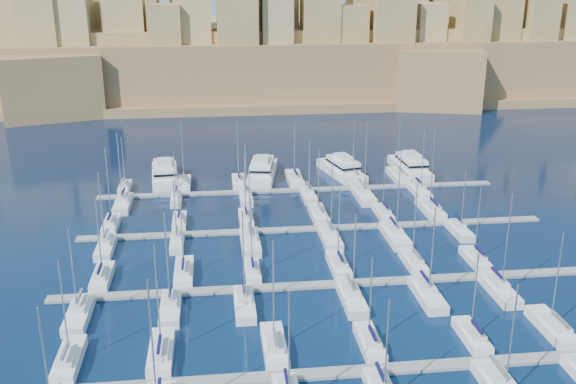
{
  "coord_description": "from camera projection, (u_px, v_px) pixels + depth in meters",
  "views": [
    {
      "loc": [
        -17.61,
        -95.95,
        43.51
      ],
      "look_at": [
        -5.53,
        6.0,
        8.72
      ],
      "focal_mm": 40.0,
      "sensor_mm": 36.0,
      "label": 1
    }
  ],
  "objects": [
    {
      "name": "sailboat_14",
      "position": [
        252.0,
        271.0,
        97.69
      ],
      "size": [
        2.29,
        7.62,
        12.67
      ],
      "color": "silver",
      "rests_on": "ground"
    },
    {
      "name": "fortified_city",
      "position": [
        256.0,
        54.0,
        247.45
      ],
      "size": [
        460.0,
        108.95,
        59.52
      ],
      "color": "brown",
      "rests_on": "ground"
    },
    {
      "name": "sailboat_27",
      "position": [
        319.0,
        214.0,
        120.78
      ],
      "size": [
        2.84,
        9.47,
        13.68
      ],
      "color": "silver",
      "rests_on": "ground"
    },
    {
      "name": "sailboat_26",
      "position": [
        246.0,
        219.0,
        118.75
      ],
      "size": [
        2.51,
        8.38,
        12.9
      ],
      "color": "silver",
      "rests_on": "ground"
    },
    {
      "name": "sailboat_38",
      "position": [
        239.0,
        182.0,
        139.73
      ],
      "size": [
        2.72,
        9.08,
        14.34
      ],
      "color": "silver",
      "rests_on": "ground"
    },
    {
      "name": "sailboat_40",
      "position": [
        353.0,
        177.0,
        142.95
      ],
      "size": [
        2.97,
        9.91,
        13.7
      ],
      "color": "silver",
      "rests_on": "ground"
    },
    {
      "name": "sailboat_41",
      "position": [
        398.0,
        176.0,
        144.17
      ],
      "size": [
        3.02,
        10.06,
        14.62
      ],
      "color": "silver",
      "rests_on": "ground"
    },
    {
      "name": "sailboat_36",
      "position": [
        125.0,
        187.0,
        136.33
      ],
      "size": [
        2.27,
        7.56,
        11.88
      ],
      "color": "silver",
      "rests_on": "ground"
    },
    {
      "name": "sailboat_37",
      "position": [
        184.0,
        184.0,
        138.54
      ],
      "size": [
        2.81,
        9.37,
        14.49
      ],
      "color": "silver",
      "rests_on": "ground"
    },
    {
      "name": "pontoon_far",
      "position": [
        299.0,
        190.0,
        136.21
      ],
      "size": [
        84.0,
        2.0,
        0.4
      ],
      "primitive_type": "cube",
      "color": "slate",
      "rests_on": "ground"
    },
    {
      "name": "motor_yacht_d",
      "position": [
        410.0,
        166.0,
        148.21
      ],
      "size": [
        5.91,
        17.96,
        5.25
      ],
      "color": "silver",
      "rests_on": "ground"
    },
    {
      "name": "sailboat_5",
      "position": [
        552.0,
        327.0,
        82.03
      ],
      "size": [
        2.88,
        9.6,
        13.89
      ],
      "color": "silver",
      "rests_on": "ground"
    },
    {
      "name": "sailboat_47",
      "position": [
        420.0,
        191.0,
        133.66
      ],
      "size": [
        2.73,
        9.09,
        14.18
      ],
      "color": "silver",
      "rests_on": "ground"
    },
    {
      "name": "sailboat_3",
      "position": [
        370.0,
        342.0,
        78.73
      ],
      "size": [
        2.47,
        8.24,
        12.18
      ],
      "color": "silver",
      "rests_on": "ground"
    },
    {
      "name": "sailboat_2",
      "position": [
        274.0,
        346.0,
        77.91
      ],
      "size": [
        2.8,
        9.32,
        14.77
      ],
      "color": "silver",
      "rests_on": "ground"
    },
    {
      "name": "sailboat_22",
      "position": [
        427.0,
        294.0,
        90.52
      ],
      "size": [
        2.92,
        9.74,
        14.3
      ],
      "color": "silver",
      "rests_on": "ground"
    },
    {
      "name": "sailboat_24",
      "position": [
        111.0,
        224.0,
        116.1
      ],
      "size": [
        2.56,
        8.55,
        15.16
      ],
      "color": "silver",
      "rests_on": "ground"
    },
    {
      "name": "sailboat_1",
      "position": [
        161.0,
        353.0,
        76.5
      ],
      "size": [
        2.86,
        9.55,
        14.77
      ],
      "color": "silver",
      "rests_on": "ground"
    },
    {
      "name": "sailboat_32",
      "position": [
        250.0,
        242.0,
        108.25
      ],
      "size": [
        3.13,
        10.43,
        14.33
      ],
      "color": "silver",
      "rests_on": "ground"
    },
    {
      "name": "sailboat_0",
      "position": [
        69.0,
        360.0,
        75.09
      ],
      "size": [
        2.71,
        9.04,
        13.62
      ],
      "color": "silver",
      "rests_on": "ground"
    },
    {
      "name": "sailboat_4",
      "position": [
        472.0,
        336.0,
        80.08
      ],
      "size": [
        2.4,
        8.0,
        12.16
      ],
      "color": "silver",
      "rests_on": "ground"
    },
    {
      "name": "sailboat_30",
      "position": [
        106.0,
        247.0,
        106.3
      ],
      "size": [
        2.67,
        8.89,
        14.14
      ],
      "color": "silver",
      "rests_on": "ground"
    },
    {
      "name": "sailboat_39",
      "position": [
        295.0,
        179.0,
        141.84
      ],
      "size": [
        3.2,
        10.68,
        14.37
      ],
      "color": "silver",
      "rests_on": "ground"
    },
    {
      "name": "pontoon_mid_far",
      "position": [
        316.0,
        228.0,
        115.51
      ],
      "size": [
        84.0,
        2.0,
        0.4
      ],
      "primitive_type": "cube",
      "color": "slate",
      "rests_on": "ground"
    },
    {
      "name": "sailboat_15",
      "position": [
        339.0,
        265.0,
        99.76
      ],
      "size": [
        2.66,
        8.87,
        13.24
      ],
      "color": "silver",
      "rests_on": "ground"
    },
    {
      "name": "ground",
      "position": [
        325.0,
        252.0,
        106.17
      ],
      "size": [
        600.0,
        600.0,
        0.0
      ],
      "primitive_type": "plane",
      "color": "black",
      "rests_on": "ground"
    },
    {
      "name": "sailboat_34",
      "position": [
        395.0,
        235.0,
        110.98
      ],
      "size": [
        3.17,
        10.56,
        16.37
      ],
      "color": "silver",
      "rests_on": "ground"
    },
    {
      "name": "pontoon_mid_near",
      "position": [
        339.0,
        284.0,
        94.82
      ],
      "size": [
        84.0,
        2.0,
        0.4
      ],
      "primitive_type": "cube",
      "color": "slate",
      "rests_on": "ground"
    },
    {
      "name": "sailboat_19",
      "position": [
        171.0,
        308.0,
        86.87
      ],
      "size": [
        2.7,
        9.0,
        15.11
      ],
      "color": "silver",
      "rests_on": "ground"
    },
    {
      "name": "motor_yacht_c",
      "position": [
        342.0,
        168.0,
        146.19
      ],
      "size": [
        8.96,
        18.01,
        5.25
      ],
      "color": "silver",
      "rests_on": "ground"
    },
    {
      "name": "sailboat_35",
      "position": [
        459.0,
        230.0,
        113.32
      ],
      "size": [
        2.53,
        8.43,
        12.13
      ],
      "color": "silver",
      "rests_on": "ground"
    },
    {
      "name": "sailboat_44",
      "position": [
        246.0,
        198.0,
        129.95
      ],
      "size": [
        2.52,
        8.39,
        12.65
      ],
      "color": "silver",
      "rests_on": "ground"
    },
    {
      "name": "sailboat_45",
      "position": [
        309.0,
        195.0,
        131.27
      ],
      "size": [
        2.59,
        8.64,
        12.92
      ],
      "color": "silver",
      "rests_on": "ground"
    },
    {
      "name": "sailboat_18",
      "position": [
        79.0,
        314.0,
        85.28
      ],
      "size": [
        2.86,
        9.54,
        13.51
      ],
      "color": "silver",
      "rests_on": "ground"
    },
    {
      "name": "sailboat_25",
      "position": [
        180.0,
        222.0,
        117.29
      ],
      "size": [
        2.44,
        8.14,
        11.48
      ],
      "color": "silver",
      "rests_on": "ground"
    },
    {
      "name": "sailboat_43",
      "position": [
        176.0,
        199.0,
        128.98
      ],
      "size": [
        2.14,
        7.13,
        11.26
      ],
      "color": "silver",
      "rests_on": "ground"
    },
    {
      "name": "sailboat_16",
      "position": [
        413.0,
        262.0,
        100.88
      ],
      "size": [
        2.53,
        8.42,
        14.24
      ],
      "color": "silver",
      "rests_on": "ground"
    },
    {
      "name": "sailboat_13",
      "position": [
        184.0,
        272.0,
        97.3
      ],
      "size": [
        2.79,
        9.31,
        13.02
      ],
      "color": "silver",
      "rests_on": "ground"
    },
    {
      "name": "sailboat_17",
      "position": [
        475.0,
        259.0,
        101.88
      ],
      "size": [
        2.44,
        8.14,
        13.02
      ],
      "color": "silver",
      "rests_on": "ground"
    },
    {
      "name": "sailboat_33",
      "position": [
        330.0,
        237.0,
        110.14
      ],
      "size": [
        2.89,
        9.65,
        14.51
      ],
      "color": "silver",
      "rests_on": "ground"
    },
    {
      "name": "sailboat_28",
      "position": [
        383.0,
        213.0,
        121.56
      ],
      "size": [
        2.45,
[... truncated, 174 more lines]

